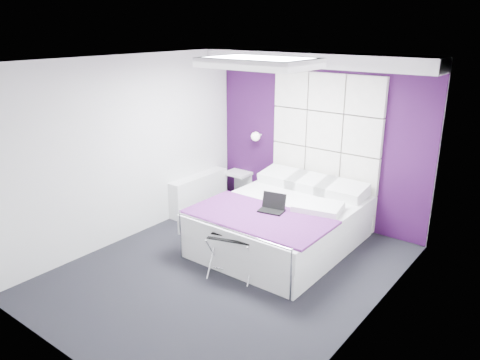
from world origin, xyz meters
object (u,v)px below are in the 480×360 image
at_px(nightstand, 238,173).
at_px(bed, 282,223).
at_px(luggage_rack, 233,255).
at_px(radiator, 199,193).
at_px(laptop, 273,206).
at_px(wall_lamp, 257,136).

bearing_deg(nightstand, bed, -32.80).
relative_size(nightstand, luggage_rack, 0.76).
bearing_deg(radiator, bed, -8.80).
bearing_deg(luggage_rack, laptop, 66.57).
xyz_separation_m(wall_lamp, nightstand, (-0.37, -0.04, -0.71)).
relative_size(wall_lamp, nightstand, 0.36).
bearing_deg(laptop, wall_lamp, 121.65).
bearing_deg(wall_lamp, nightstand, -173.75).
relative_size(bed, luggage_rack, 4.14).
relative_size(wall_lamp, radiator, 0.12).
bearing_deg(wall_lamp, bed, -41.21).
relative_size(radiator, luggage_rack, 2.20).
bearing_deg(luggage_rack, nightstand, 108.74).
height_order(wall_lamp, luggage_rack, wall_lamp).
bearing_deg(wall_lamp, radiator, -130.10).
bearing_deg(wall_lamp, laptop, -47.47).
distance_m(luggage_rack, laptop, 0.88).
xyz_separation_m(wall_lamp, laptop, (1.24, -1.36, -0.52)).
bearing_deg(bed, nightstand, 147.20).
xyz_separation_m(radiator, laptop, (1.88, -0.60, 0.40)).
relative_size(bed, nightstand, 5.44).
xyz_separation_m(radiator, nightstand, (0.27, 0.72, 0.21)).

